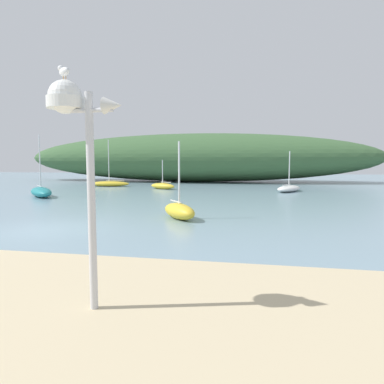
{
  "coord_description": "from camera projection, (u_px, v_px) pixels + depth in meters",
  "views": [
    {
      "loc": [
        7.45,
        -10.92,
        2.47
      ],
      "look_at": [
        4.49,
        4.75,
        1.03
      ],
      "focal_mm": 31.4,
      "sensor_mm": 36.0,
      "label": 1
    }
  ],
  "objects": [
    {
      "name": "sailboat_mid_channel",
      "position": [
        109.0,
        184.0,
        33.75
      ],
      "size": [
        4.18,
        1.79,
        4.67
      ],
      "color": "gold",
      "rests_on": "ground"
    },
    {
      "name": "sailboat_centre_water",
      "position": [
        41.0,
        192.0,
        23.67
      ],
      "size": [
        3.64,
        3.7,
        4.36
      ],
      "color": "teal",
      "rests_on": "ground"
    },
    {
      "name": "sailboat_east_reach",
      "position": [
        163.0,
        186.0,
        30.49
      ],
      "size": [
        2.88,
        2.15,
        2.63
      ],
      "color": "gold",
      "rests_on": "ground"
    },
    {
      "name": "sailboat_outer_mooring",
      "position": [
        179.0,
        211.0,
        14.54
      ],
      "size": [
        2.18,
        2.47,
        3.34
      ],
      "color": "gold",
      "rests_on": "ground"
    },
    {
      "name": "ground_plane",
      "position": [
        48.0,
        229.0,
        12.29
      ],
      "size": [
        120.0,
        120.0,
        0.0
      ],
      "primitive_type": "plane",
      "color": "#7A99A8"
    },
    {
      "name": "mast_structure",
      "position": [
        74.0,
        120.0,
        5.0
      ],
      "size": [
        1.16,
        0.54,
        3.48
      ],
      "color": "silver",
      "rests_on": "beach_sand"
    },
    {
      "name": "sailboat_by_sandbar",
      "position": [
        289.0,
        188.0,
        27.72
      ],
      "size": [
        2.8,
        3.77,
        3.34
      ],
      "color": "white",
      "rests_on": "ground"
    },
    {
      "name": "seagull_on_radar",
      "position": [
        64.0,
        71.0,
        4.97
      ],
      "size": [
        0.3,
        0.21,
        0.23
      ],
      "color": "orange",
      "rests_on": "mast_structure"
    },
    {
      "name": "distant_hill",
      "position": [
        195.0,
        158.0,
        42.11
      ],
      "size": [
        44.62,
        10.04,
        5.98
      ],
      "primitive_type": "ellipsoid",
      "color": "#3D6038",
      "rests_on": "ground"
    }
  ]
}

